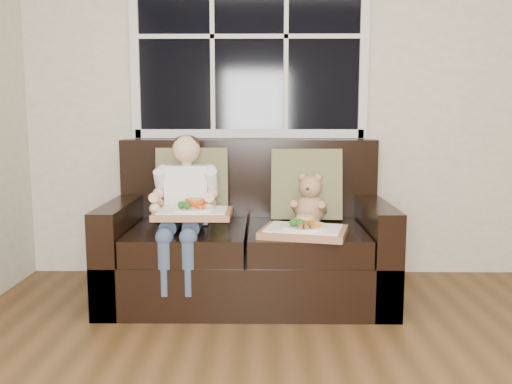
{
  "coord_description": "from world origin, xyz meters",
  "views": [
    {
      "loc": [
        -0.61,
        -1.3,
        1.12
      ],
      "look_at": [
        -0.64,
        1.85,
        0.67
      ],
      "focal_mm": 38.0,
      "sensor_mm": 36.0,
      "label": 1
    }
  ],
  "objects_px": {
    "child": "(185,196)",
    "teddy_bear": "(310,203)",
    "loveseat": "(248,246)",
    "tray_right": "(304,230)",
    "tray_left": "(193,211)"
  },
  "relations": [
    {
      "from": "child",
      "to": "teddy_bear",
      "type": "height_order",
      "value": "child"
    },
    {
      "from": "loveseat",
      "to": "teddy_bear",
      "type": "distance_m",
      "value": 0.47
    },
    {
      "from": "teddy_bear",
      "to": "tray_right",
      "type": "relative_size",
      "value": 0.61
    },
    {
      "from": "teddy_bear",
      "to": "child",
      "type": "bearing_deg",
      "value": -156.9
    },
    {
      "from": "loveseat",
      "to": "child",
      "type": "xyz_separation_m",
      "value": [
        -0.37,
        -0.12,
        0.33
      ]
    },
    {
      "from": "child",
      "to": "tray_left",
      "type": "distance_m",
      "value": 0.18
    },
    {
      "from": "tray_left",
      "to": "loveseat",
      "type": "bearing_deg",
      "value": 42.16
    },
    {
      "from": "tray_left",
      "to": "tray_right",
      "type": "bearing_deg",
      "value": -4.94
    },
    {
      "from": "loveseat",
      "to": "child",
      "type": "height_order",
      "value": "child"
    },
    {
      "from": "loveseat",
      "to": "child",
      "type": "relative_size",
      "value": 2.0
    },
    {
      "from": "child",
      "to": "tray_right",
      "type": "xyz_separation_m",
      "value": [
        0.7,
        -0.21,
        -0.16
      ]
    },
    {
      "from": "child",
      "to": "tray_right",
      "type": "distance_m",
      "value": 0.75
    },
    {
      "from": "tray_left",
      "to": "tray_right",
      "type": "distance_m",
      "value": 0.64
    },
    {
      "from": "loveseat",
      "to": "tray_left",
      "type": "relative_size",
      "value": 3.92
    },
    {
      "from": "teddy_bear",
      "to": "tray_left",
      "type": "distance_m",
      "value": 0.75
    }
  ]
}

